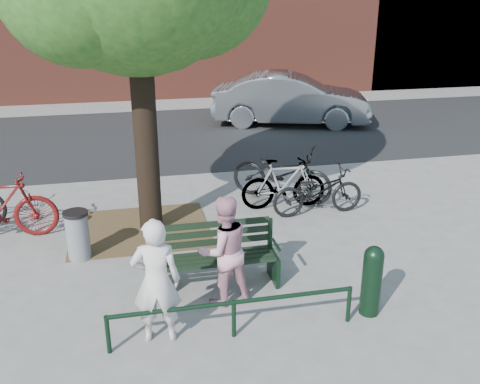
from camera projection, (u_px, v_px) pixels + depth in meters
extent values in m
plane|color=gray|center=(217.00, 286.00, 7.70)|extent=(90.00, 90.00, 0.00)
cube|color=brown|center=(140.00, 229.00, 9.51)|extent=(2.40, 2.00, 0.02)
cube|color=black|center=(166.00, 136.00, 15.46)|extent=(40.00, 7.00, 0.01)
cube|color=black|center=(158.00, 279.00, 7.46)|extent=(0.06, 0.52, 0.45)
cube|color=black|center=(155.00, 243.00, 7.51)|extent=(0.06, 0.06, 0.44)
cylinder|color=black|center=(157.00, 257.00, 7.22)|extent=(0.04, 0.36, 0.04)
cube|color=black|center=(274.00, 267.00, 7.79)|extent=(0.06, 0.52, 0.45)
cube|color=black|center=(270.00, 232.00, 7.84)|extent=(0.06, 0.06, 0.44)
cylinder|color=black|center=(276.00, 245.00, 7.55)|extent=(0.04, 0.36, 0.04)
cube|color=black|center=(217.00, 259.00, 7.54)|extent=(1.64, 0.46, 0.04)
cube|color=black|center=(214.00, 233.00, 7.65)|extent=(1.64, 0.03, 0.47)
cylinder|color=black|center=(108.00, 335.00, 6.22)|extent=(0.06, 0.06, 0.50)
cylinder|color=black|center=(234.00, 319.00, 6.52)|extent=(0.06, 0.06, 0.50)
cylinder|color=black|center=(349.00, 304.00, 6.82)|extent=(0.06, 0.06, 0.50)
cylinder|color=black|center=(234.00, 303.00, 6.44)|extent=(3.00, 0.06, 0.06)
cylinder|color=black|center=(145.00, 125.00, 8.87)|extent=(0.40, 0.40, 3.80)
imported|color=beige|center=(156.00, 281.00, 6.28)|extent=(0.63, 0.46, 1.60)
imported|color=#CA8B9B|center=(224.00, 250.00, 7.09)|extent=(0.85, 0.73, 1.53)
cylinder|color=black|center=(371.00, 285.00, 6.93)|extent=(0.26, 0.26, 0.84)
sphere|color=black|center=(374.00, 256.00, 6.78)|extent=(0.26, 0.26, 0.26)
cylinder|color=gray|center=(78.00, 237.00, 8.38)|extent=(0.36, 0.36, 0.75)
cylinder|color=black|center=(75.00, 213.00, 8.24)|extent=(0.39, 0.39, 0.05)
imported|color=black|center=(318.00, 191.00, 10.00)|extent=(1.80, 0.70, 0.93)
imported|color=gray|center=(284.00, 184.00, 10.29)|extent=(1.67, 0.52, 1.00)
imported|color=black|center=(282.00, 173.00, 10.71)|extent=(2.13, 1.82, 1.10)
imported|color=slate|center=(291.00, 99.00, 16.56)|extent=(5.09, 3.00, 1.59)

